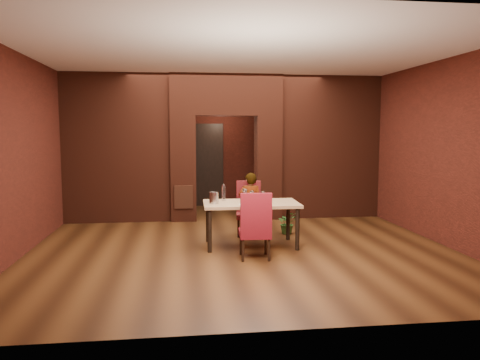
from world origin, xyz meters
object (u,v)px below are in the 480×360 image
object	(u,v)px
person_seated	(250,204)
water_bottle	(224,193)
chair_far	(249,209)
wine_glass_c	(263,197)
wine_glass_b	(252,197)
dining_table	(251,224)
chair_near	(255,225)
wine_bucket	(214,198)
potted_plant	(287,223)
wine_glass_a	(245,195)

from	to	relation	value
person_seated	water_bottle	xyz separation A→B (m)	(-0.55, -0.55, 0.30)
chair_far	wine_glass_c	bearing A→B (deg)	-76.36
wine_glass_b	dining_table	bearing A→B (deg)	-144.75
chair_far	wine_glass_b	xyz separation A→B (m)	(-0.06, -0.80, 0.34)
dining_table	chair_near	xyz separation A→B (m)	(-0.06, -0.78, 0.14)
water_bottle	wine_glass_b	bearing A→B (deg)	-24.26
wine_glass_c	wine_bucket	world-z (taller)	wine_bucket
wine_glass_c	water_bottle	xyz separation A→B (m)	(-0.64, 0.32, 0.05)
wine_glass_c	dining_table	bearing A→B (deg)	151.94
water_bottle	wine_glass_c	bearing A→B (deg)	-26.72
chair_near	wine_glass_b	size ratio (longest dim) A/B	5.39
dining_table	person_seated	xyz separation A→B (m)	(0.10, 0.77, 0.22)
person_seated	wine_bucket	bearing A→B (deg)	54.26
water_bottle	potted_plant	xyz separation A→B (m)	(1.29, 0.63, -0.69)
wine_glass_a	potted_plant	xyz separation A→B (m)	(0.93, 0.79, -0.66)
chair_near	wine_glass_a	bearing A→B (deg)	-84.26
chair_far	chair_near	bearing A→B (deg)	-87.96
potted_plant	dining_table	bearing A→B (deg)	-134.34
person_seated	water_bottle	world-z (taller)	person_seated
potted_plant	wine_glass_a	bearing A→B (deg)	-139.94
wine_glass_b	wine_bucket	world-z (taller)	wine_bucket
potted_plant	water_bottle	bearing A→B (deg)	-153.76
wine_glass_c	water_bottle	bearing A→B (deg)	153.28
wine_bucket	potted_plant	size ratio (longest dim) A/B	0.46
chair_near	wine_bucket	world-z (taller)	chair_near
chair_near	potted_plant	bearing A→B (deg)	-115.66
chair_near	wine_glass_c	size ratio (longest dim) A/B	5.42
wine_glass_a	wine_bucket	distance (m)	0.55
water_bottle	dining_table	bearing A→B (deg)	-26.16
wine_bucket	potted_plant	bearing A→B (deg)	31.54
water_bottle	chair_far	bearing A→B (deg)	48.29
person_seated	wine_glass_b	xyz separation A→B (m)	(-0.09, -0.76, 0.25)
water_bottle	chair_near	bearing A→B (deg)	-68.65
chair_far	potted_plant	distance (m)	0.81
wine_glass_b	potted_plant	distance (m)	1.34
chair_near	water_bottle	size ratio (longest dim) A/B	3.58
wine_glass_b	wine_bucket	bearing A→B (deg)	-174.66
dining_table	chair_near	size ratio (longest dim) A/B	1.55
wine_bucket	potted_plant	distance (m)	1.84
wine_glass_c	person_seated	bearing A→B (deg)	95.49
chair_far	wine_glass_b	size ratio (longest dim) A/B	5.26
chair_far	wine_glass_b	distance (m)	0.88
wine_glass_b	water_bottle	size ratio (longest dim) A/B	0.66
wine_glass_a	wine_glass_b	world-z (taller)	wine_glass_a
person_seated	wine_glass_c	size ratio (longest dim) A/B	6.21
person_seated	wine_glass_c	world-z (taller)	person_seated
person_seated	wine_glass_a	xyz separation A→B (m)	(-0.20, -0.70, 0.27)
dining_table	water_bottle	world-z (taller)	water_bottle
chair_near	water_bottle	bearing A→B (deg)	-65.57
dining_table	person_seated	bearing A→B (deg)	83.76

